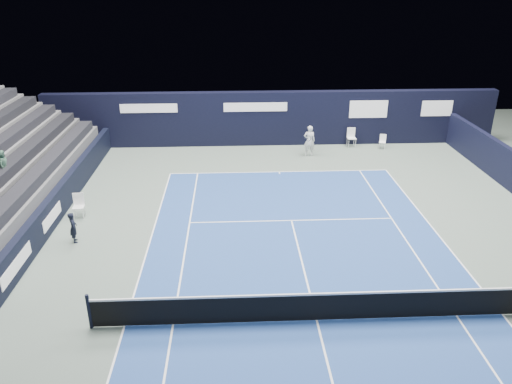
% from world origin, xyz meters
% --- Properties ---
extents(ground, '(48.00, 48.00, 0.00)m').
position_xyz_m(ground, '(0.00, 2.00, 0.00)').
color(ground, '#526258').
rests_on(ground, ground).
extents(court_surface, '(10.97, 23.77, 0.01)m').
position_xyz_m(court_surface, '(0.00, 0.00, 0.00)').
color(court_surface, navy).
rests_on(court_surface, ground).
extents(folding_chair_back_a, '(0.49, 0.53, 1.08)m').
position_xyz_m(folding_chair_back_a, '(4.55, 15.94, 0.72)').
color(folding_chair_back_a, white).
rests_on(folding_chair_back_a, ground).
extents(folding_chair_back_b, '(0.45, 0.45, 0.81)m').
position_xyz_m(folding_chair_back_b, '(6.26, 15.39, 0.46)').
color(folding_chair_back_b, white).
rests_on(folding_chair_back_b, ground).
extents(line_judge_chair, '(0.47, 0.45, 1.01)m').
position_xyz_m(line_judge_chair, '(-8.67, 7.22, 0.57)').
color(line_judge_chair, white).
rests_on(line_judge_chair, ground).
extents(line_judge, '(0.41, 0.50, 1.19)m').
position_xyz_m(line_judge, '(-8.27, 5.07, 0.59)').
color(line_judge, black).
rests_on(line_judge, ground).
extents(court_markings, '(11.03, 23.83, 0.00)m').
position_xyz_m(court_markings, '(0.00, 0.00, 0.01)').
color(court_markings, white).
rests_on(court_markings, court_surface).
extents(tennis_net, '(12.90, 0.10, 1.10)m').
position_xyz_m(tennis_net, '(0.00, 0.00, 0.51)').
color(tennis_net, black).
rests_on(tennis_net, ground).
extents(back_sponsor_wall, '(26.00, 0.63, 3.10)m').
position_xyz_m(back_sponsor_wall, '(0.01, 16.50, 1.55)').
color(back_sponsor_wall, black).
rests_on(back_sponsor_wall, ground).
extents(side_barrier_left, '(0.33, 22.00, 1.20)m').
position_xyz_m(side_barrier_left, '(-9.50, 5.97, 0.60)').
color(side_barrier_left, black).
rests_on(side_barrier_left, ground).
extents(tennis_player, '(0.64, 0.83, 1.69)m').
position_xyz_m(tennis_player, '(1.87, 14.35, 0.85)').
color(tennis_player, silver).
rests_on(tennis_player, ground).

